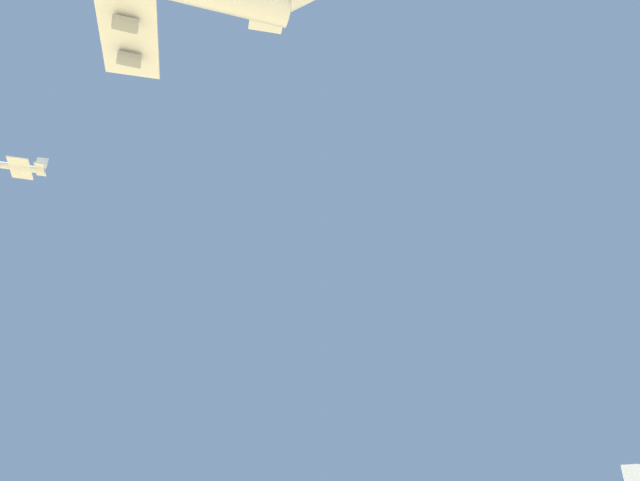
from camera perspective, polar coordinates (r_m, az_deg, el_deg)
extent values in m
cylinder|color=gray|center=(147.96, -16.88, 15.42)|extent=(5.15, 5.83, 3.00)
cylinder|color=gray|center=(139.51, -17.21, 18.22)|extent=(5.15, 5.83, 3.00)
cylinder|color=silver|center=(152.65, -26.04, 6.05)|extent=(8.56, 11.59, 1.50)
cube|color=silver|center=(152.18, -25.51, 5.93)|extent=(9.09, 8.14, 0.24)
cube|color=silver|center=(152.44, -23.88, 6.45)|extent=(1.52, 2.10, 2.60)
cube|color=silver|center=(151.50, -24.01, 5.91)|extent=(5.09, 4.36, 0.20)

